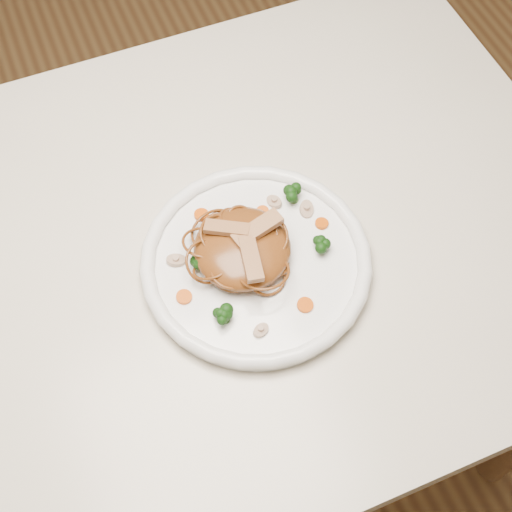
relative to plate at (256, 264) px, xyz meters
name	(u,v)px	position (x,y,z in m)	size (l,w,h in m)	color
ground	(208,419)	(-0.09, 0.06, -0.76)	(4.00, 4.00, 0.00)	brown
table	(182,286)	(-0.09, 0.06, -0.11)	(1.20, 0.80, 0.75)	beige
plate	(256,264)	(0.00, 0.00, 0.00)	(0.31, 0.31, 0.02)	white
noodle_mound	(242,248)	(-0.01, 0.01, 0.03)	(0.13, 0.13, 0.04)	brown
chicken_a	(257,229)	(0.01, 0.02, 0.05)	(0.07, 0.02, 0.01)	tan
chicken_b	(227,228)	(-0.03, 0.04, 0.05)	(0.06, 0.02, 0.01)	tan
chicken_c	(251,258)	(-0.01, -0.02, 0.05)	(0.07, 0.02, 0.01)	tan
broccoli_0	(294,193)	(0.09, 0.07, 0.02)	(0.03, 0.03, 0.03)	#0C350B
broccoli_1	(200,261)	(-0.07, 0.02, 0.02)	(0.02, 0.02, 0.03)	#0C350B
broccoli_2	(224,315)	(-0.07, -0.06, 0.02)	(0.02, 0.02, 0.03)	#0C350B
broccoli_3	(322,243)	(0.09, -0.02, 0.02)	(0.03, 0.03, 0.03)	#0C350B
carrot_0	(262,212)	(0.04, 0.07, 0.01)	(0.02, 0.02, 0.01)	#DE5608
carrot_1	(184,297)	(-0.11, -0.02, 0.01)	(0.02, 0.02, 0.01)	#DE5608
carrot_2	(322,223)	(0.11, 0.02, 0.01)	(0.02, 0.02, 0.01)	#DE5608
carrot_3	(201,215)	(-0.04, 0.10, 0.01)	(0.02, 0.02, 0.01)	#DE5608
carrot_4	(305,305)	(0.03, -0.08, 0.01)	(0.02, 0.02, 0.01)	#DE5608
mushroom_0	(261,330)	(-0.03, -0.10, 0.01)	(0.02, 0.02, 0.01)	beige
mushroom_1	(306,209)	(0.10, 0.05, 0.01)	(0.03, 0.03, 0.01)	beige
mushroom_2	(176,260)	(-0.10, 0.04, 0.01)	(0.03, 0.03, 0.01)	beige
mushroom_3	(274,202)	(0.06, 0.08, 0.01)	(0.02, 0.02, 0.01)	beige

